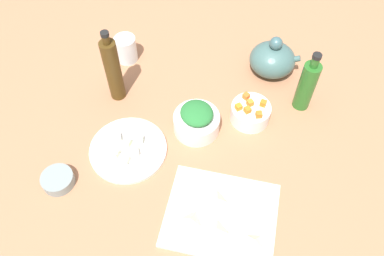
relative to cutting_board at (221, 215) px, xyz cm
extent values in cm
cube|color=#AE7351|center=(-13.08, 23.86, -2.00)|extent=(190.00, 190.00, 3.00)
cube|color=silver|center=(0.00, 0.00, 0.00)|extent=(30.32, 25.19, 1.00)
cylinder|color=white|center=(-31.07, 15.08, 0.10)|extent=(23.49, 23.49, 1.20)
cylinder|color=white|center=(-12.37, 27.40, 2.59)|extent=(14.38, 14.38, 6.17)
cylinder|color=white|center=(3.56, 34.88, 2.43)|extent=(12.50, 12.50, 5.86)
cylinder|color=gray|center=(-47.40, 0.48, 1.17)|extent=(9.25, 9.25, 3.33)
ellipsoid|color=#446966|center=(8.12, 57.27, 5.18)|extent=(15.65, 14.75, 11.36)
sphere|color=#3E6369|center=(8.12, 57.27, 12.61)|extent=(4.38, 4.38, 4.38)
cylinder|color=#446966|center=(14.77, 57.27, 6.60)|extent=(5.38, 2.00, 3.93)
cylinder|color=#473212|center=(-40.93, 35.84, 11.05)|extent=(5.07, 5.07, 23.10)
cylinder|color=#473212|center=(-40.93, 35.84, 24.03)|extent=(2.28, 2.28, 2.85)
cylinder|color=black|center=(-40.93, 35.84, 26.05)|extent=(2.53, 2.53, 1.20)
cylinder|color=#286723|center=(19.41, 44.13, 8.45)|extent=(5.46, 5.46, 17.89)
cylinder|color=#286723|center=(19.41, 44.13, 19.14)|extent=(2.46, 2.46, 3.49)
cylinder|color=black|center=(19.41, 44.13, 21.48)|extent=(2.73, 2.73, 1.20)
cylinder|color=white|center=(-43.07, 53.08, 4.23)|extent=(7.51, 7.51, 9.45)
cube|color=orange|center=(6.93, 36.42, 6.26)|extent=(2.12, 2.12, 1.80)
cube|color=orange|center=(1.36, 38.25, 6.26)|extent=(2.50, 2.50, 1.80)
cube|color=orange|center=(-0.38, 33.41, 6.26)|extent=(2.53, 2.53, 1.80)
cube|color=orange|center=(2.46, 32.81, 6.26)|extent=(2.54, 2.54, 1.80)
cube|color=orange|center=(6.09, 31.73, 6.26)|extent=(2.25, 2.25, 1.80)
cube|color=orange|center=(2.91, 35.74, 6.26)|extent=(2.51, 2.51, 1.80)
ellipsoid|color=#297635|center=(-12.37, 27.40, 7.57)|extent=(14.24, 14.29, 3.78)
cube|color=white|center=(-28.29, 13.54, 1.80)|extent=(2.97, 2.97, 2.20)
cube|color=white|center=(-30.36, 10.24, 1.80)|extent=(2.28, 2.28, 2.20)
cube|color=white|center=(-28.20, 18.16, 1.80)|extent=(2.55, 2.55, 2.20)
cube|color=#E4F1CA|center=(-31.65, 16.27, 1.80)|extent=(2.38, 2.38, 2.20)
cube|color=white|center=(-35.18, 17.62, 1.80)|extent=(2.98, 2.98, 2.20)
cube|color=silver|center=(-33.88, 12.04, 1.80)|extent=(2.63, 2.63, 2.20)
pyramid|color=beige|center=(-1.69, 3.27, 1.71)|extent=(5.49, 6.06, 2.41)
pyramid|color=beige|center=(9.57, -6.10, 1.65)|extent=(6.18, 6.07, 2.29)
pyramid|color=beige|center=(-0.48, -5.42, 1.95)|extent=(6.11, 5.67, 2.90)
pyramid|color=beige|center=(-7.59, -4.18, 1.99)|extent=(5.78, 6.15, 2.97)
camera|label=1|loc=(1.09, -43.95, 101.04)|focal=36.80mm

